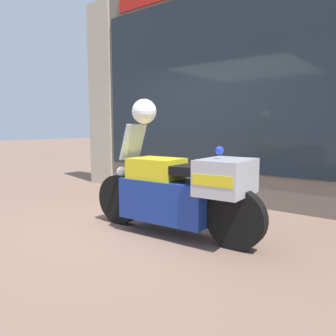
{
  "coord_description": "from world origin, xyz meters",
  "views": [
    {
      "loc": [
        3.11,
        -3.17,
        1.3
      ],
      "look_at": [
        0.3,
        0.39,
        0.73
      ],
      "focal_mm": 35.0,
      "sensor_mm": 36.0,
      "label": 1
    }
  ],
  "objects": [
    {
      "name": "window_display",
      "position": [
        0.28,
        2.03,
        0.45
      ],
      "size": [
        5.05,
        0.3,
        1.86
      ],
      "color": "slate",
      "rests_on": "ground"
    },
    {
      "name": "ground_plane",
      "position": [
        0.0,
        0.0,
        0.0
      ],
      "size": [
        60.0,
        60.0,
        0.0
      ],
      "primitive_type": "plane",
      "color": "#7A5B4C"
    },
    {
      "name": "shop_building",
      "position": [
        -0.35,
        2.0,
        2.02
      ],
      "size": [
        6.21,
        0.55,
        4.02
      ],
      "color": "#6B6056",
      "rests_on": "ground"
    },
    {
      "name": "white_helmet",
      "position": [
        0.34,
        -0.13,
        1.49
      ],
      "size": [
        0.3,
        0.3,
        0.3
      ],
      "primitive_type": "sphere",
      "color": "white",
      "rests_on": "paramedic_motorcycle"
    },
    {
      "name": "paramedic_motorcycle",
      "position": [
        0.86,
        -0.1,
        0.55
      ],
      "size": [
        2.34,
        0.68,
        1.34
      ],
      "rotation": [
        0.0,
        0.0,
        3.2
      ],
      "color": "black",
      "rests_on": "ground"
    }
  ]
}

